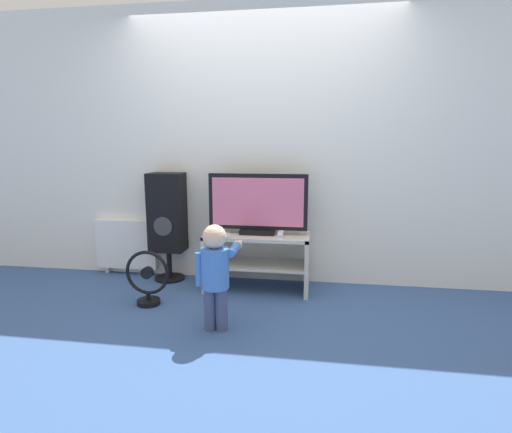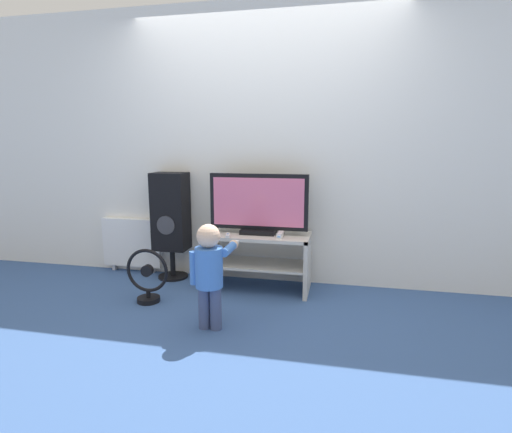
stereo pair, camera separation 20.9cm
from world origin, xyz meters
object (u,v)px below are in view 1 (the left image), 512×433
(television, at_px, (258,205))
(radiator, at_px, (127,244))
(child, at_px, (216,269))
(speaker_tower, at_px, (167,215))
(floor_fan, at_px, (148,280))
(remote_primary, at_px, (228,236))
(game_console, at_px, (281,235))

(television, height_order, radiator, television)
(child, height_order, speaker_tower, speaker_tower)
(television, distance_m, floor_fan, 1.15)
(floor_fan, height_order, radiator, radiator)
(remote_primary, xyz_separation_m, child, (0.07, -0.70, -0.07))
(game_console, height_order, child, child)
(television, xyz_separation_m, floor_fan, (-0.85, -0.52, -0.58))
(remote_primary, height_order, radiator, radiator)
(floor_fan, bearing_deg, child, -27.60)
(remote_primary, bearing_deg, child, -84.27)
(television, relative_size, game_console, 5.77)
(floor_fan, bearing_deg, remote_primary, 29.89)
(remote_primary, distance_m, speaker_tower, 0.73)
(speaker_tower, bearing_deg, floor_fan, -85.03)
(game_console, distance_m, radiator, 1.66)
(game_console, xyz_separation_m, remote_primary, (-0.46, -0.06, -0.01))
(floor_fan, distance_m, radiator, 0.92)
(television, distance_m, speaker_tower, 0.92)
(remote_primary, bearing_deg, television, 36.33)
(television, bearing_deg, floor_fan, -148.19)
(game_console, xyz_separation_m, radiator, (-1.61, 0.32, -0.23))
(game_console, bearing_deg, remote_primary, -172.24)
(child, distance_m, radiator, 1.64)
(child, distance_m, floor_fan, 0.80)
(game_console, height_order, remote_primary, game_console)
(child, bearing_deg, radiator, 138.32)
(television, distance_m, child, 0.95)
(remote_primary, relative_size, speaker_tower, 0.13)
(remote_primary, height_order, child, child)
(game_console, xyz_separation_m, floor_fan, (-1.06, -0.41, -0.33))
(television, relative_size, radiator, 1.40)
(radiator, bearing_deg, television, -8.55)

